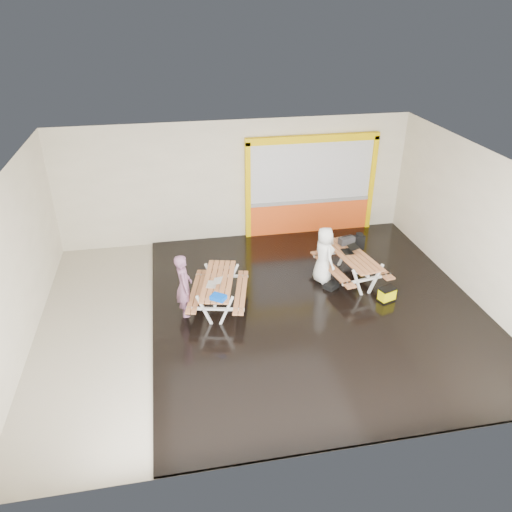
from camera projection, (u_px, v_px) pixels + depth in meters
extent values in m
cube|color=#BAB19D|center=(263.00, 313.00, 11.25)|extent=(10.00, 8.00, 0.01)
cube|color=white|center=(264.00, 165.00, 9.58)|extent=(10.00, 8.00, 0.01)
cube|color=beige|center=(236.00, 182.00, 13.88)|extent=(10.00, 0.01, 3.50)
cube|color=beige|center=(320.00, 371.00, 6.96)|extent=(10.00, 0.01, 3.50)
cube|color=beige|center=(15.00, 266.00, 9.60)|extent=(0.01, 8.00, 3.50)
cube|color=beige|center=(477.00, 227.00, 11.23)|extent=(0.01, 8.00, 3.50)
cube|color=black|center=(315.00, 306.00, 11.44)|extent=(7.50, 7.98, 0.05)
cube|color=#F35318|center=(309.00, 217.00, 14.77)|extent=(3.60, 0.12, 1.00)
cube|color=gray|center=(310.00, 201.00, 14.52)|extent=(3.60, 0.14, 0.10)
cube|color=silver|center=(311.00, 171.00, 14.09)|extent=(3.60, 0.08, 1.72)
cube|color=#FFCC00|center=(248.00, 192.00, 14.00)|extent=(0.14, 0.16, 2.90)
cube|color=#FFCC00|center=(371.00, 184.00, 14.61)|extent=(0.14, 0.16, 2.90)
cube|color=#FFCC00|center=(313.00, 139.00, 13.62)|extent=(3.88, 0.16, 0.20)
cube|color=#BA7649|center=(207.00, 281.00, 11.10)|extent=(0.53, 1.83, 0.04)
cube|color=#BA7649|center=(213.00, 281.00, 11.09)|extent=(0.53, 1.83, 0.04)
cube|color=#BA7649|center=(218.00, 281.00, 11.09)|extent=(0.53, 1.83, 0.04)
cube|color=#BA7649|center=(224.00, 281.00, 11.08)|extent=(0.53, 1.83, 0.04)
cube|color=#BA7649|center=(230.00, 281.00, 11.08)|extent=(0.53, 1.83, 0.04)
cube|color=white|center=(204.00, 310.00, 10.63)|extent=(0.35, 0.13, 0.74)
cube|color=white|center=(226.00, 311.00, 10.62)|extent=(0.35, 0.13, 0.74)
cube|color=white|center=(215.00, 309.00, 10.60)|extent=(1.25, 0.34, 0.06)
cube|color=white|center=(215.00, 300.00, 10.49)|extent=(0.62, 0.20, 0.06)
cube|color=white|center=(212.00, 277.00, 11.87)|extent=(0.35, 0.13, 0.74)
cube|color=white|center=(232.00, 277.00, 11.85)|extent=(0.35, 0.13, 0.74)
cube|color=white|center=(222.00, 276.00, 11.84)|extent=(1.25, 0.34, 0.06)
cube|color=white|center=(222.00, 267.00, 11.73)|extent=(0.62, 0.20, 0.06)
cube|color=white|center=(219.00, 288.00, 11.18)|extent=(0.40, 1.49, 0.06)
cube|color=#BA7649|center=(194.00, 291.00, 11.24)|extent=(0.53, 1.83, 0.04)
cube|color=#BA7649|center=(199.00, 291.00, 11.24)|extent=(0.53, 1.83, 0.04)
cube|color=#BA7649|center=(238.00, 292.00, 11.20)|extent=(0.53, 1.83, 0.04)
cube|color=#BA7649|center=(244.00, 292.00, 11.20)|extent=(0.53, 1.83, 0.04)
cube|color=#BA7649|center=(342.00, 257.00, 12.04)|extent=(0.47, 1.93, 0.04)
cube|color=#BA7649|center=(347.00, 256.00, 12.08)|extent=(0.47, 1.93, 0.04)
cube|color=#BA7649|center=(352.00, 255.00, 12.13)|extent=(0.47, 1.93, 0.04)
cube|color=#BA7649|center=(357.00, 254.00, 12.17)|extent=(0.47, 1.93, 0.04)
cube|color=#BA7649|center=(361.00, 253.00, 12.21)|extent=(0.47, 1.93, 0.04)
cube|color=white|center=(357.00, 283.00, 11.61)|extent=(0.36, 0.12, 0.78)
cube|color=white|center=(375.00, 279.00, 11.76)|extent=(0.36, 0.12, 0.78)
cube|color=white|center=(367.00, 279.00, 11.66)|extent=(1.31, 0.29, 0.06)
cube|color=white|center=(368.00, 270.00, 11.54)|extent=(0.65, 0.17, 0.06)
cube|color=white|center=(328.00, 255.00, 12.81)|extent=(0.36, 0.12, 0.78)
cube|color=white|center=(345.00, 252.00, 12.97)|extent=(0.36, 0.12, 0.78)
cube|color=white|center=(336.00, 252.00, 12.87)|extent=(1.31, 0.29, 0.06)
cube|color=white|center=(337.00, 244.00, 12.75)|extent=(0.65, 0.17, 0.06)
cube|color=white|center=(351.00, 261.00, 12.22)|extent=(0.34, 1.57, 0.06)
cube|color=#BA7649|center=(330.00, 269.00, 12.08)|extent=(0.46, 1.92, 0.04)
cube|color=#BA7649|center=(334.00, 268.00, 12.12)|extent=(0.46, 1.92, 0.04)
cube|color=#BA7649|center=(367.00, 262.00, 12.41)|extent=(0.46, 1.92, 0.04)
cube|color=#BA7649|center=(371.00, 261.00, 12.45)|extent=(0.46, 1.92, 0.04)
imported|color=#7A4D69|center=(184.00, 286.00, 10.79)|extent=(0.38, 0.56, 1.52)
imported|color=white|center=(324.00, 255.00, 12.00)|extent=(0.60, 0.79, 1.46)
cube|color=silver|center=(212.00, 284.00, 10.90)|extent=(0.29, 0.35, 0.02)
cube|color=silver|center=(217.00, 281.00, 10.84)|extent=(0.28, 0.35, 0.06)
cube|color=silver|center=(217.00, 281.00, 10.84)|extent=(0.24, 0.30, 0.05)
cube|color=black|center=(347.00, 252.00, 12.21)|extent=(0.25, 0.34, 0.02)
cube|color=black|center=(353.00, 247.00, 12.19)|extent=(0.24, 0.34, 0.07)
cube|color=silver|center=(353.00, 247.00, 12.19)|extent=(0.20, 0.30, 0.05)
cube|color=#0142C7|center=(218.00, 297.00, 10.37)|extent=(0.38, 0.36, 0.09)
cube|color=black|center=(347.00, 240.00, 12.57)|extent=(0.44, 0.30, 0.18)
cylinder|color=black|center=(347.00, 236.00, 12.51)|extent=(0.30, 0.10, 0.02)
cube|color=black|center=(359.00, 243.00, 12.89)|extent=(0.31, 0.23, 0.40)
cylinder|color=black|center=(359.00, 235.00, 12.78)|extent=(0.21, 0.21, 0.10)
cube|color=black|center=(331.00, 286.00, 12.06)|extent=(0.43, 0.41, 0.13)
cube|color=black|center=(386.00, 300.00, 11.59)|extent=(0.45, 0.37, 0.04)
cube|color=#DAD100|center=(387.00, 294.00, 11.52)|extent=(0.43, 0.34, 0.29)
cube|color=black|center=(388.00, 289.00, 11.45)|extent=(0.45, 0.37, 0.03)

